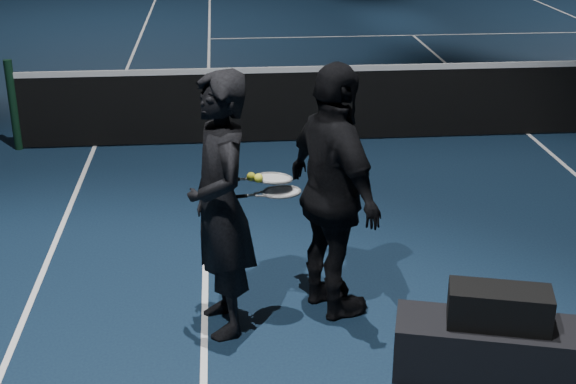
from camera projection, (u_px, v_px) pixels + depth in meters
name	position (u px, v px, depth m)	size (l,w,h in m)	color
floor	(528.00, 134.00, 10.29)	(36.00, 36.00, 0.00)	black
court_lines	(528.00, 134.00, 10.29)	(10.98, 23.78, 0.01)	white
net_post_left	(13.00, 105.00, 9.56)	(0.10, 0.10, 1.10)	black
net_mesh	(532.00, 101.00, 10.12)	(12.80, 0.02, 0.86)	black
net_tape	(537.00, 64.00, 9.94)	(12.80, 0.03, 0.07)	white
player_bench	(494.00, 350.00, 5.39)	(1.33, 0.44, 0.40)	black
racket_bag	(499.00, 307.00, 5.26)	(0.66, 0.28, 0.27)	black
bag_signature	(507.00, 319.00, 5.13)	(0.31, 0.00, 0.09)	white
player_a	(220.00, 206.00, 5.68)	(0.71, 0.47, 1.96)	black
player_b	(334.00, 194.00, 5.89)	(1.15, 0.48, 1.96)	black
racket_lower	(282.00, 192.00, 5.77)	(0.68, 0.22, 0.03)	black
racket_upper	(273.00, 178.00, 5.75)	(0.68, 0.22, 0.03)	black
tennis_balls	(255.00, 175.00, 5.67)	(0.12, 0.10, 0.12)	gold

